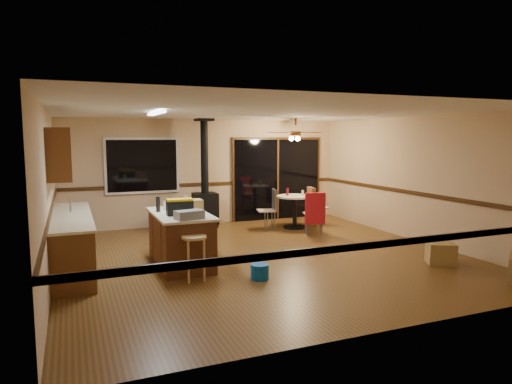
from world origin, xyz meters
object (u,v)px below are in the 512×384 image
box_corner_b (441,253)px  chair_near (315,208)px  kitchen_island (181,239)px  wood_stove (205,197)px  toolbox_black (180,208)px  chair_left (271,205)px  toolbox_grey (189,215)px  chair_right (312,202)px  dining_table (295,206)px  bar_stool (194,258)px  box_under_window (162,222)px  blue_bucket (260,272)px

box_corner_b → chair_near: bearing=106.5°
kitchen_island → wood_stove: 3.33m
kitchen_island → toolbox_black: bearing=-104.2°
wood_stove → chair_left: size_ratio=4.89×
box_corner_b → toolbox_black: bearing=161.5°
toolbox_grey → chair_right: (3.77, 2.85, -0.37)m
wood_stove → dining_table: bearing=-25.2°
toolbox_black → dining_table: size_ratio=0.49×
toolbox_grey → box_corner_b: bearing=-13.2°
chair_left → chair_near: 1.15m
kitchen_island → bar_stool: 0.90m
wood_stove → box_corner_b: 5.48m
chair_right → box_corner_b: bearing=-84.4°
wood_stove → chair_right: size_ratio=3.60×
box_under_window → dining_table: bearing=-18.0°
chair_left → blue_bucket: bearing=-116.6°
bar_stool → chair_left: 4.09m
chair_near → box_under_window: chair_near is taller
dining_table → bar_stool: bearing=-137.1°
toolbox_grey → chair_right: size_ratio=0.61×
chair_left → kitchen_island: bearing=-140.2°
bar_stool → blue_bucket: (0.93, -0.33, -0.23)m
kitchen_island → toolbox_grey: toolbox_grey is taller
chair_left → chair_right: 1.12m
toolbox_grey → chair_left: bearing=47.0°
dining_table → box_under_window: (-2.98, 0.97, -0.34)m
wood_stove → box_corner_b: size_ratio=5.62×
toolbox_black → dining_table: toolbox_black is taller
chair_left → wood_stove: bearing=148.2°
bar_stool → chair_left: chair_left is taller
toolbox_grey → chair_right: toolbox_grey is taller
chair_left → dining_table: bearing=-7.3°
chair_right → box_under_window: 3.63m
bar_stool → chair_left: (2.65, 3.10, 0.25)m
toolbox_black → blue_bucket: toolbox_black is taller
box_corner_b → bar_stool: bearing=170.2°
box_under_window → chair_right: bearing=-14.1°
wood_stove → blue_bucket: wood_stove is taller
wood_stove → toolbox_black: wood_stove is taller
bar_stool → chair_right: (3.77, 3.11, 0.25)m
toolbox_grey → chair_right: bearing=37.1°
kitchen_island → box_corner_b: kitchen_island is taller
toolbox_grey → chair_near: 3.82m
chair_near → bar_stool: bearing=-146.9°
blue_bucket → chair_near: 3.46m
kitchen_island → toolbox_grey: size_ratio=3.90×
kitchen_island → box_under_window: kitchen_island is taller
kitchen_island → chair_right: size_ratio=2.40×
wood_stove → bar_stool: (-1.30, -3.94, -0.39)m
blue_bucket → box_corner_b: bearing=-6.7°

